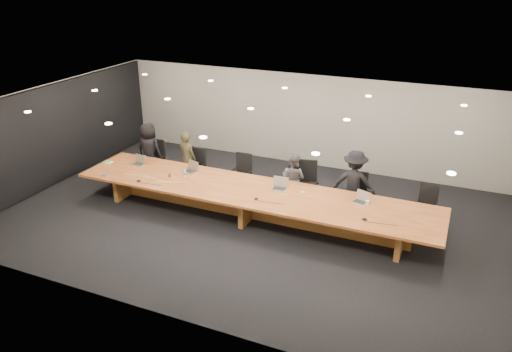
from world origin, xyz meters
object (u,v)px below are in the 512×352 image
at_px(chair_mid_right, 307,183).
at_px(mic_right, 365,219).
at_px(mic_left, 139,180).
at_px(person_b, 187,158).
at_px(laptop_b, 189,167).
at_px(chair_mid_left, 241,173).
at_px(conference_table, 251,199).
at_px(chair_right, 357,195).
at_px(laptop_e, 360,197).
at_px(paper_cup_far, 367,203).
at_px(chair_far_right, 426,206).
at_px(person_a, 149,150).
at_px(chair_left, 196,166).
at_px(av_box, 106,175).
at_px(paper_cup_near, 303,193).
at_px(water_bottle, 185,174).
at_px(chair_far_left, 155,159).
at_px(laptop_d, 279,184).
at_px(amber_mug, 170,175).
at_px(person_d, 354,182).
at_px(person_c, 293,179).
at_px(mic_center, 256,198).

height_order(chair_mid_right, mic_right, chair_mid_right).
bearing_deg(mic_left, chair_mid_right, 26.88).
relative_size(person_b, laptop_b, 4.29).
relative_size(chair_mid_left, mic_left, 9.18).
height_order(conference_table, chair_right, chair_right).
bearing_deg(laptop_e, paper_cup_far, 11.45).
xyz_separation_m(chair_far_right, person_a, (-7.72, -0.02, 0.28)).
distance_m(chair_left, chair_far_right, 6.23).
xyz_separation_m(mic_left, mic_right, (5.64, 0.22, 0.00)).
height_order(chair_left, mic_right, chair_left).
bearing_deg(person_b, av_box, 67.54).
xyz_separation_m(paper_cup_near, av_box, (-5.03, -0.90, -0.03)).
bearing_deg(mic_right, water_bottle, 174.47).
bearing_deg(chair_mid_left, person_a, -178.73).
bearing_deg(av_box, chair_far_left, 88.96).
bearing_deg(paper_cup_far, chair_left, 168.93).
bearing_deg(laptop_b, chair_left, 129.67).
relative_size(water_bottle, mic_right, 1.55).
height_order(chair_far_left, chair_mid_left, chair_far_left).
relative_size(conference_table, chair_left, 8.79).
bearing_deg(mic_right, mic_left, -177.82).
relative_size(laptop_d, mic_left, 3.13).
bearing_deg(laptop_e, chair_mid_right, 170.00).
relative_size(conference_table, laptop_b, 24.89).
bearing_deg(laptop_d, paper_cup_far, -4.67).
distance_m(laptop_d, amber_mug, 2.87).
height_order(chair_far_left, person_b, person_b).
distance_m(chair_far_right, person_d, 1.75).
bearing_deg(av_box, chair_mid_right, 26.31).
bearing_deg(conference_table, person_d, 30.01).
relative_size(chair_far_left, laptop_d, 3.00).
distance_m(chair_mid_left, laptop_b, 1.43).
distance_m(person_a, mic_left, 2.11).
relative_size(chair_right, laptop_e, 3.19).
bearing_deg(chair_right, person_a, 171.07).
height_order(conference_table, amber_mug, amber_mug).
xyz_separation_m(person_d, av_box, (-6.02, -1.95, -0.06)).
distance_m(chair_right, paper_cup_near, 1.47).
distance_m(chair_left, paper_cup_far, 5.13).
bearing_deg(person_c, chair_mid_right, -149.39).
xyz_separation_m(chair_right, person_a, (-6.10, 0.06, 0.26)).
bearing_deg(water_bottle, chair_far_left, 145.28).
xyz_separation_m(paper_cup_far, mic_center, (-2.43, -0.72, -0.04)).
height_order(laptop_b, laptop_e, laptop_b).
height_order(chair_mid_right, paper_cup_far, chair_mid_right).
height_order(mic_center, mic_right, mic_right).
xyz_separation_m(person_d, amber_mug, (-4.45, -1.38, -0.03)).
distance_m(conference_table, person_b, 2.78).
bearing_deg(laptop_b, mic_left, -111.71).
bearing_deg(paper_cup_near, chair_mid_left, 153.34).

